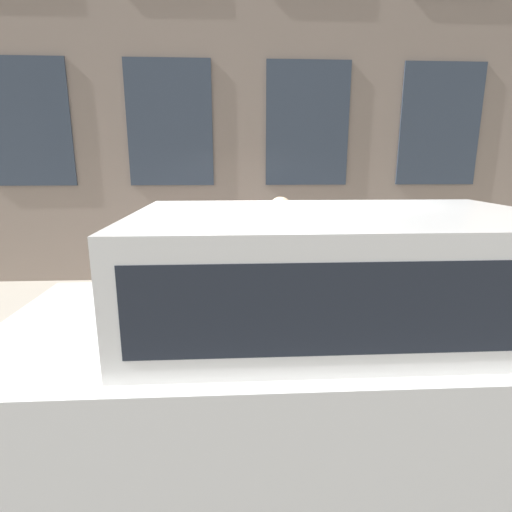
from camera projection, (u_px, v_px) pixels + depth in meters
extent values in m
plane|color=#514F4C|center=(246.00, 368.00, 4.51)|extent=(80.00, 80.00, 0.00)
cube|color=#A8A093|center=(243.00, 312.00, 5.97)|extent=(3.04, 60.00, 0.16)
cube|color=gray|center=(238.00, 33.00, 6.60)|extent=(0.30, 40.00, 8.68)
cube|color=#2D3847|center=(440.00, 125.00, 6.96)|extent=(0.03, 1.43, 2.05)
cube|color=#2D3847|center=(307.00, 124.00, 6.83)|extent=(0.03, 1.43, 2.05)
cube|color=#2D3847|center=(170.00, 124.00, 6.71)|extent=(0.03, 1.43, 2.05)
cube|color=#2D3847|center=(27.00, 123.00, 6.58)|extent=(0.03, 1.43, 2.05)
cylinder|color=red|center=(233.00, 334.00, 4.95)|extent=(0.28, 0.28, 0.04)
cylinder|color=red|center=(232.00, 307.00, 4.87)|extent=(0.20, 0.20, 0.75)
sphere|color=maroon|center=(232.00, 278.00, 4.79)|extent=(0.21, 0.21, 0.21)
cylinder|color=black|center=(232.00, 273.00, 4.77)|extent=(0.07, 0.07, 0.09)
cylinder|color=red|center=(245.00, 300.00, 4.86)|extent=(0.09, 0.10, 0.09)
cylinder|color=red|center=(220.00, 301.00, 4.84)|extent=(0.09, 0.10, 0.09)
cylinder|color=navy|center=(280.00, 303.00, 4.92)|extent=(0.12, 0.12, 0.82)
cylinder|color=navy|center=(278.00, 299.00, 5.08)|extent=(0.12, 0.12, 0.82)
cube|color=#72288C|center=(280.00, 245.00, 4.83)|extent=(0.22, 0.15, 0.61)
cylinder|color=#72288C|center=(282.00, 246.00, 4.67)|extent=(0.10, 0.10, 0.58)
cylinder|color=#72288C|center=(279.00, 241.00, 4.98)|extent=(0.10, 0.10, 0.58)
sphere|color=tan|center=(280.00, 208.00, 4.73)|extent=(0.27, 0.27, 0.27)
cylinder|color=black|center=(154.00, 366.00, 3.72)|extent=(0.24, 0.83, 0.83)
cylinder|color=black|center=(438.00, 359.00, 3.87)|extent=(0.24, 0.83, 0.83)
cube|color=white|center=(318.00, 368.00, 2.91)|extent=(1.86, 4.40, 0.79)
cube|color=white|center=(338.00, 266.00, 2.74)|extent=(1.64, 2.73, 0.75)
cube|color=#1E232D|center=(338.00, 266.00, 2.74)|extent=(1.65, 2.51, 0.48)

